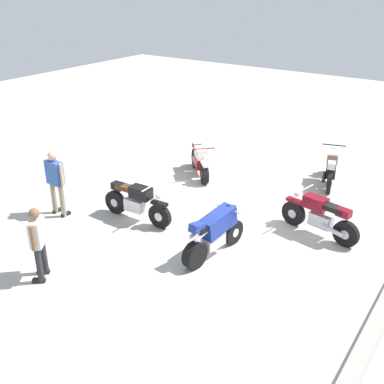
% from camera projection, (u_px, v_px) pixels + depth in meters
% --- Properties ---
extents(ground_plane, '(40.00, 40.00, 0.00)m').
position_uv_depth(ground_plane, '(228.00, 209.00, 12.56)').
color(ground_plane, '#B7B2A8').
extents(motorcycle_silver_cruiser, '(2.04, 0.84, 1.09)m').
position_uv_depth(motorcycle_silver_cruiser, '(331.00, 168.00, 13.88)').
color(motorcycle_silver_cruiser, black).
rests_on(motorcycle_silver_cruiser, ground).
extents(motorcycle_blue_sportbike, '(1.96, 0.70, 1.14)m').
position_uv_depth(motorcycle_blue_sportbike, '(215.00, 231.00, 10.25)').
color(motorcycle_blue_sportbike, black).
rests_on(motorcycle_blue_sportbike, ground).
extents(motorcycle_cream_vintage, '(1.48, 1.51, 1.07)m').
position_uv_depth(motorcycle_cream_vintage, '(200.00, 160.00, 14.52)').
color(motorcycle_cream_vintage, black).
rests_on(motorcycle_cream_vintage, ground).
extents(motorcycle_black_cruiser, '(0.70, 2.09, 1.09)m').
position_uv_depth(motorcycle_black_cruiser, '(136.00, 202.00, 11.77)').
color(motorcycle_black_cruiser, black).
rests_on(motorcycle_black_cruiser, ground).
extents(motorcycle_maroon_cruiser, '(0.80, 2.07, 1.09)m').
position_uv_depth(motorcycle_maroon_cruiser, '(320.00, 216.00, 11.07)').
color(motorcycle_maroon_cruiser, black).
rests_on(motorcycle_maroon_cruiser, ground).
extents(person_in_white_shirt, '(0.57, 0.49, 1.62)m').
position_uv_depth(person_in_white_shirt, '(38.00, 240.00, 9.29)').
color(person_in_white_shirt, '#262628').
rests_on(person_in_white_shirt, ground).
extents(person_in_blue_shirt, '(0.32, 0.68, 1.78)m').
position_uv_depth(person_in_blue_shirt, '(55.00, 179.00, 11.82)').
color(person_in_blue_shirt, gray).
rests_on(person_in_blue_shirt, ground).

